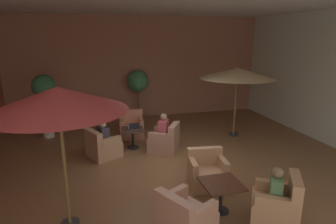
{
  "coord_description": "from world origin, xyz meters",
  "views": [
    {
      "loc": [
        -1.85,
        -6.48,
        3.25
      ],
      "look_at": [
        0.0,
        0.52,
        1.35
      ],
      "focal_mm": 30.42,
      "sensor_mm": 36.0,
      "label": 1
    }
  ],
  "objects_px": {
    "patio_umbrella_tall_red": "(58,100)",
    "patron_by_window": "(103,133)",
    "armchair_front_right_north": "(207,173)",
    "potted_tree_mid_left": "(138,83)",
    "cafe_table_front_right": "(221,189)",
    "armchair_front_left_north": "(132,128)",
    "armchair_front_right_south": "(277,205)",
    "armchair_front_left_east": "(103,146)",
    "patron_blue_shirt": "(276,185)",
    "patio_umbrella_center_beige": "(237,73)",
    "open_laptop": "(134,127)",
    "potted_tree_left_corner": "(44,91)",
    "iced_drink_cup": "(129,126)",
    "cafe_table_front_left": "(133,134)",
    "patron_with_friend": "(164,127)",
    "armchair_front_left_south": "(165,141)",
    "armchair_front_right_east": "(185,219)"
  },
  "relations": [
    {
      "from": "cafe_table_front_left",
      "to": "cafe_table_front_right",
      "type": "distance_m",
      "value": 3.86
    },
    {
      "from": "cafe_table_front_left",
      "to": "patio_umbrella_center_beige",
      "type": "distance_m",
      "value": 3.87
    },
    {
      "from": "armchair_front_right_north",
      "to": "patio_umbrella_center_beige",
      "type": "height_order",
      "value": "patio_umbrella_center_beige"
    },
    {
      "from": "patron_with_friend",
      "to": "armchair_front_right_east",
      "type": "bearing_deg",
      "value": -98.49
    },
    {
      "from": "potted_tree_left_corner",
      "to": "patron_blue_shirt",
      "type": "relative_size",
      "value": 3.42
    },
    {
      "from": "armchair_front_right_south",
      "to": "armchair_front_right_east",
      "type": "bearing_deg",
      "value": 178.15
    },
    {
      "from": "cafe_table_front_right",
      "to": "potted_tree_left_corner",
      "type": "distance_m",
      "value": 6.67
    },
    {
      "from": "patio_umbrella_center_beige",
      "to": "armchair_front_left_south",
      "type": "bearing_deg",
      "value": -163.86
    },
    {
      "from": "cafe_table_front_left",
      "to": "patron_blue_shirt",
      "type": "distance_m",
      "value": 4.63
    },
    {
      "from": "armchair_front_left_north",
      "to": "armchair_front_right_south",
      "type": "xyz_separation_m",
      "value": [
        1.92,
        -5.21,
        0.0
      ]
    },
    {
      "from": "potted_tree_left_corner",
      "to": "armchair_front_left_east",
      "type": "bearing_deg",
      "value": -51.8
    },
    {
      "from": "potted_tree_left_corner",
      "to": "open_laptop",
      "type": "height_order",
      "value": "potted_tree_left_corner"
    },
    {
      "from": "potted_tree_left_corner",
      "to": "patron_with_friend",
      "type": "height_order",
      "value": "potted_tree_left_corner"
    },
    {
      "from": "armchair_front_left_east",
      "to": "patio_umbrella_tall_red",
      "type": "distance_m",
      "value": 3.65
    },
    {
      "from": "potted_tree_mid_left",
      "to": "patio_umbrella_tall_red",
      "type": "bearing_deg",
      "value": -109.4
    },
    {
      "from": "armchair_front_left_south",
      "to": "armchair_front_right_south",
      "type": "distance_m",
      "value": 3.88
    },
    {
      "from": "potted_tree_mid_left",
      "to": "patron_blue_shirt",
      "type": "relative_size",
      "value": 3.24
    },
    {
      "from": "cafe_table_front_left",
      "to": "armchair_front_left_north",
      "type": "relative_size",
      "value": 0.75
    },
    {
      "from": "patron_by_window",
      "to": "iced_drink_cup",
      "type": "distance_m",
      "value": 0.94
    },
    {
      "from": "patio_umbrella_tall_red",
      "to": "patron_by_window",
      "type": "distance_m",
      "value": 3.47
    },
    {
      "from": "armchair_front_left_north",
      "to": "armchair_front_right_east",
      "type": "height_order",
      "value": "armchair_front_left_north"
    },
    {
      "from": "patron_blue_shirt",
      "to": "armchair_front_left_north",
      "type": "bearing_deg",
      "value": 109.88
    },
    {
      "from": "cafe_table_front_right",
      "to": "patron_by_window",
      "type": "xyz_separation_m",
      "value": [
        -2.03,
        3.25,
        0.21
      ]
    },
    {
      "from": "armchair_front_left_east",
      "to": "armchair_front_right_east",
      "type": "xyz_separation_m",
      "value": [
        1.19,
        -3.71,
        0.01
      ]
    },
    {
      "from": "patron_with_friend",
      "to": "armchair_front_right_north",
      "type": "bearing_deg",
      "value": -78.42
    },
    {
      "from": "armchair_front_right_south",
      "to": "patio_umbrella_tall_red",
      "type": "distance_m",
      "value": 4.2
    },
    {
      "from": "patio_umbrella_tall_red",
      "to": "potted_tree_mid_left",
      "type": "relative_size",
      "value": 1.26
    },
    {
      "from": "patron_with_friend",
      "to": "iced_drink_cup",
      "type": "height_order",
      "value": "patron_with_friend"
    },
    {
      "from": "armchair_front_right_north",
      "to": "potted_tree_mid_left",
      "type": "bearing_deg",
      "value": 96.36
    },
    {
      "from": "open_laptop",
      "to": "armchair_front_right_north",
      "type": "bearing_deg",
      "value": -64.91
    },
    {
      "from": "patio_umbrella_tall_red",
      "to": "potted_tree_mid_left",
      "type": "xyz_separation_m",
      "value": [
        2.26,
        6.4,
        -0.81
      ]
    },
    {
      "from": "armchair_front_left_north",
      "to": "open_laptop",
      "type": "relative_size",
      "value": 2.86
    },
    {
      "from": "patron_blue_shirt",
      "to": "armchair_front_left_east",
      "type": "bearing_deg",
      "value": 127.6
    },
    {
      "from": "patron_with_friend",
      "to": "open_laptop",
      "type": "height_order",
      "value": "patron_with_friend"
    },
    {
      "from": "cafe_table_front_left",
      "to": "armchair_front_right_south",
      "type": "bearing_deg",
      "value": -64.35
    },
    {
      "from": "armchair_front_left_south",
      "to": "patron_with_friend",
      "type": "height_order",
      "value": "patron_with_friend"
    },
    {
      "from": "armchair_front_right_north",
      "to": "iced_drink_cup",
      "type": "distance_m",
      "value": 3.12
    },
    {
      "from": "cafe_table_front_right",
      "to": "armchair_front_left_north",
      "type": "bearing_deg",
      "value": 102.79
    },
    {
      "from": "cafe_table_front_right",
      "to": "armchair_front_right_south",
      "type": "xyz_separation_m",
      "value": [
        0.85,
        -0.53,
        -0.15
      ]
    },
    {
      "from": "patron_blue_shirt",
      "to": "potted_tree_left_corner",
      "type": "bearing_deg",
      "value": 127.82
    },
    {
      "from": "armchair_front_left_north",
      "to": "cafe_table_front_right",
      "type": "relative_size",
      "value": 1.23
    },
    {
      "from": "patio_umbrella_center_beige",
      "to": "potted_tree_left_corner",
      "type": "height_order",
      "value": "patio_umbrella_center_beige"
    },
    {
      "from": "patio_umbrella_tall_red",
      "to": "patron_by_window",
      "type": "relative_size",
      "value": 4.18
    },
    {
      "from": "patron_by_window",
      "to": "armchair_front_left_east",
      "type": "bearing_deg",
      "value": -154.06
    },
    {
      "from": "patio_umbrella_center_beige",
      "to": "patron_by_window",
      "type": "bearing_deg",
      "value": -171.14
    },
    {
      "from": "cafe_table_front_right",
      "to": "armchair_front_right_south",
      "type": "bearing_deg",
      "value": -31.93
    },
    {
      "from": "armchair_front_right_south",
      "to": "armchair_front_left_east",
      "type": "bearing_deg",
      "value": 127.81
    },
    {
      "from": "armchair_front_right_north",
      "to": "open_laptop",
      "type": "bearing_deg",
      "value": 115.09
    },
    {
      "from": "armchair_front_left_east",
      "to": "open_laptop",
      "type": "relative_size",
      "value": 3.3
    },
    {
      "from": "armchair_front_right_south",
      "to": "potted_tree_left_corner",
      "type": "xyz_separation_m",
      "value": [
        -4.62,
        5.92,
        1.25
      ]
    }
  ]
}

